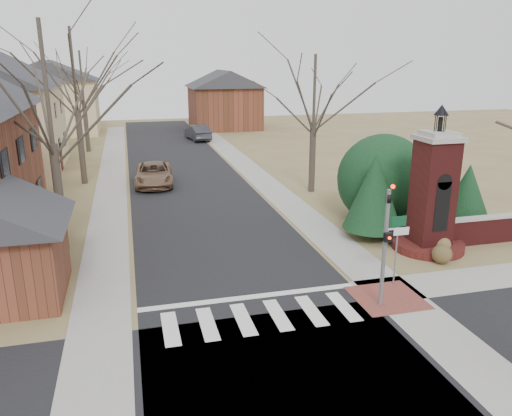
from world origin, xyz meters
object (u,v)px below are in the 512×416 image
object	(u,v)px
brick_gate_monument	(432,203)
pickup_truck	(154,174)
sign_post	(397,237)
traffic_signal_pole	(386,236)
distant_car	(198,132)

from	to	relation	value
brick_gate_monument	pickup_truck	xyz separation A→B (m)	(-11.33, 15.35, -1.42)
sign_post	traffic_signal_pole	bearing A→B (deg)	-132.43
sign_post	pickup_truck	world-z (taller)	sign_post
sign_post	distant_car	bearing A→B (deg)	93.42
traffic_signal_pole	distant_car	xyz separation A→B (m)	(-0.94, 38.70, -1.77)
traffic_signal_pole	brick_gate_monument	size ratio (longest dim) A/B	0.69
sign_post	distant_car	xyz separation A→B (m)	(-2.23, 37.29, -1.13)
brick_gate_monument	pickup_truck	size ratio (longest dim) A/B	1.20
traffic_signal_pole	distant_car	size ratio (longest dim) A/B	0.90
traffic_signal_pole	pickup_truck	world-z (taller)	traffic_signal_pole
traffic_signal_pole	sign_post	world-z (taller)	traffic_signal_pole
brick_gate_monument	distant_car	distance (m)	34.77
distant_car	pickup_truck	bearing A→B (deg)	65.27
pickup_truck	distant_car	world-z (taller)	distant_car
distant_car	traffic_signal_pole	bearing A→B (deg)	83.39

